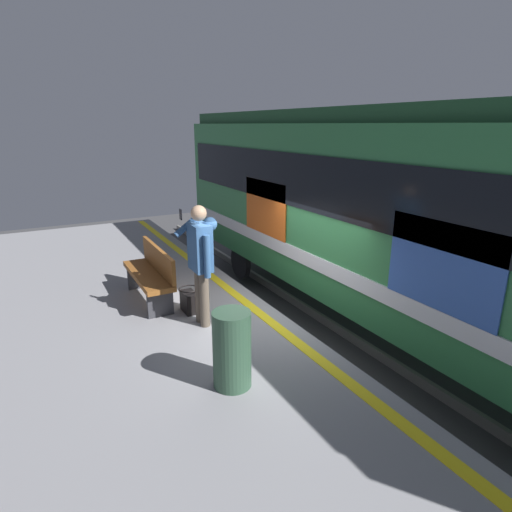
{
  "coord_description": "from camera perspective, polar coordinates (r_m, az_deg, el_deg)",
  "views": [
    {
      "loc": [
        -5.42,
        3.22,
        3.78
      ],
      "look_at": [
        -0.02,
        0.3,
        1.87
      ],
      "focal_mm": 29.88,
      "sensor_mm": 36.0,
      "label": 1
    }
  ],
  "objects": [
    {
      "name": "bench",
      "position": [
        7.16,
        -13.83,
        -2.12
      ],
      "size": [
        1.65,
        0.44,
        0.9
      ],
      "color": "brown",
      "rests_on": "platform"
    },
    {
      "name": "trash_bin",
      "position": [
        4.78,
        -3.24,
        -12.38
      ],
      "size": [
        0.43,
        0.43,
        0.89
      ],
      "primitive_type": "cylinder",
      "color": "#2D4C38",
      "rests_on": "platform"
    },
    {
      "name": "track_rail_near",
      "position": [
        8.14,
        12.03,
        -10.2
      ],
      "size": [
        19.45,
        0.08,
        0.16
      ],
      "primitive_type": "cube",
      "color": "slate",
      "rests_on": "ground"
    },
    {
      "name": "passenger",
      "position": [
        6.02,
        -7.38,
        -0.02
      ],
      "size": [
        0.57,
        0.55,
        1.76
      ],
      "color": "brown",
      "rests_on": "platform"
    },
    {
      "name": "safety_line",
      "position": [
        6.76,
        -0.07,
        -7.24
      ],
      "size": [
        14.66,
        0.16,
        0.01
      ],
      "primitive_type": "cube",
      "color": "yellow",
      "rests_on": "platform"
    },
    {
      "name": "ground_plane",
      "position": [
        7.35,
        2.06,
        -13.73
      ],
      "size": [
        24.97,
        24.97,
        0.0
      ],
      "primitive_type": "plane",
      "color": "#3D3D3F"
    },
    {
      "name": "track_rail_far",
      "position": [
        9.07,
        19.06,
        -7.86
      ],
      "size": [
        19.45,
        0.08,
        0.16
      ],
      "primitive_type": "cube",
      "color": "slate",
      "rests_on": "ground"
    },
    {
      "name": "handbag",
      "position": [
        6.73,
        -8.92,
        -5.96
      ],
      "size": [
        0.35,
        0.32,
        0.39
      ],
      "color": "black",
      "rests_on": "platform"
    },
    {
      "name": "platform",
      "position": [
        6.39,
        -17.37,
        -14.63
      ],
      "size": [
        14.96,
        4.78,
        0.97
      ],
      "primitive_type": "cube",
      "color": "gray",
      "rests_on": "ground"
    },
    {
      "name": "train_carriage",
      "position": [
        7.61,
        19.03,
        6.43
      ],
      "size": [
        11.62,
        3.02,
        3.87
      ],
      "color": "#2D723F",
      "rests_on": "ground"
    }
  ]
}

